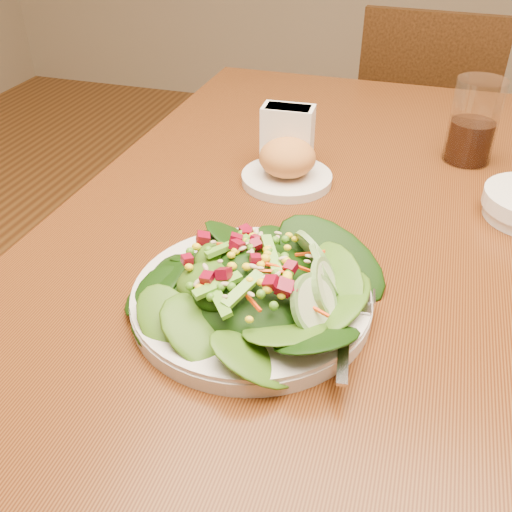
# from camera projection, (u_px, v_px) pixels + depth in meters

# --- Properties ---
(ground_plane) EXTENTS (5.00, 5.00, 0.00)m
(ground_plane) POSITION_uv_depth(u_px,v_px,m) (315.00, 494.00, 1.33)
(ground_plane) COLOR brown
(dining_table) EXTENTS (0.90, 1.40, 0.75)m
(dining_table) POSITION_uv_depth(u_px,v_px,m) (338.00, 270.00, 0.96)
(dining_table) COLOR brown
(dining_table) RESTS_ON ground_plane
(chair_far) EXTENTS (0.43, 0.44, 0.89)m
(chair_far) POSITION_uv_depth(u_px,v_px,m) (420.00, 141.00, 1.84)
(chair_far) COLOR #42220D
(chair_far) RESTS_ON ground_plane
(salad_plate) EXTENTS (0.30, 0.30, 0.09)m
(salad_plate) POSITION_uv_depth(u_px,v_px,m) (259.00, 288.00, 0.70)
(salad_plate) COLOR silver
(salad_plate) RESTS_ON dining_table
(bread_plate) EXTENTS (0.16, 0.16, 0.08)m
(bread_plate) POSITION_uv_depth(u_px,v_px,m) (287.00, 166.00, 0.98)
(bread_plate) COLOR silver
(bread_plate) RESTS_ON dining_table
(drinking_glass) EXTENTS (0.09, 0.09, 0.15)m
(drinking_glass) POSITION_uv_depth(u_px,v_px,m) (473.00, 127.00, 1.04)
(drinking_glass) COLOR silver
(drinking_glass) RESTS_ON dining_table
(napkin_holder) EXTENTS (0.09, 0.05, 0.12)m
(napkin_holder) POSITION_uv_depth(u_px,v_px,m) (287.00, 137.00, 1.01)
(napkin_holder) COLOR white
(napkin_holder) RESTS_ON dining_table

